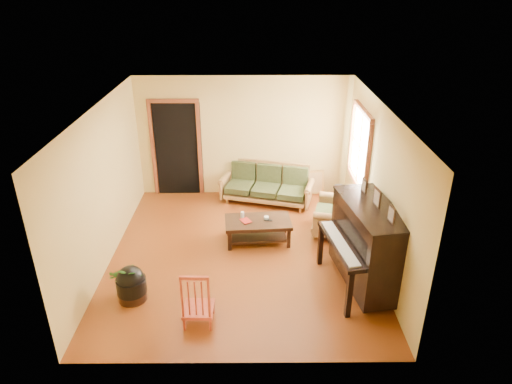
{
  "coord_description": "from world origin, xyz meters",
  "views": [
    {
      "loc": [
        0.2,
        -6.76,
        4.43
      ],
      "look_at": [
        0.25,
        0.2,
        1.1
      ],
      "focal_mm": 32.0,
      "sensor_mm": 36.0,
      "label": 1
    }
  ],
  "objects_px": {
    "footstool": "(132,287)",
    "ceramic_crock": "(339,192)",
    "armchair": "(335,211)",
    "piano": "(368,247)",
    "coffee_table": "(258,231)",
    "potted_plant": "(130,280)",
    "sofa": "(266,185)",
    "red_chair": "(198,296)"
  },
  "relations": [
    {
      "from": "ceramic_crock",
      "to": "potted_plant",
      "type": "xyz_separation_m",
      "value": [
        -3.73,
        -3.37,
        0.15
      ]
    },
    {
      "from": "red_chair",
      "to": "ceramic_crock",
      "type": "height_order",
      "value": "red_chair"
    },
    {
      "from": "armchair",
      "to": "ceramic_crock",
      "type": "xyz_separation_m",
      "value": [
        0.36,
        1.49,
        -0.32
      ]
    },
    {
      "from": "coffee_table",
      "to": "footstool",
      "type": "bearing_deg",
      "value": -139.07
    },
    {
      "from": "footstool",
      "to": "potted_plant",
      "type": "bearing_deg",
      "value": 116.99
    },
    {
      "from": "red_chair",
      "to": "coffee_table",
      "type": "bearing_deg",
      "value": 70.13
    },
    {
      "from": "piano",
      "to": "footstool",
      "type": "distance_m",
      "value": 3.6
    },
    {
      "from": "sofa",
      "to": "armchair",
      "type": "height_order",
      "value": "armchair"
    },
    {
      "from": "sofa",
      "to": "armchair",
      "type": "relative_size",
      "value": 2.08
    },
    {
      "from": "sofa",
      "to": "red_chair",
      "type": "bearing_deg",
      "value": -90.45
    },
    {
      "from": "footstool",
      "to": "ceramic_crock",
      "type": "distance_m",
      "value": 5.06
    },
    {
      "from": "piano",
      "to": "red_chair",
      "type": "relative_size",
      "value": 1.75
    },
    {
      "from": "armchair",
      "to": "ceramic_crock",
      "type": "distance_m",
      "value": 1.57
    },
    {
      "from": "armchair",
      "to": "piano",
      "type": "distance_m",
      "value": 1.65
    },
    {
      "from": "sofa",
      "to": "armchair",
      "type": "xyz_separation_m",
      "value": [
        1.24,
        -1.28,
        0.05
      ]
    },
    {
      "from": "red_chair",
      "to": "ceramic_crock",
      "type": "relative_size",
      "value": 3.27
    },
    {
      "from": "red_chair",
      "to": "ceramic_crock",
      "type": "xyz_separation_m",
      "value": [
        2.64,
        3.96,
        -0.31
      ]
    },
    {
      "from": "piano",
      "to": "footstool",
      "type": "bearing_deg",
      "value": 175.98
    },
    {
      "from": "armchair",
      "to": "red_chair",
      "type": "height_order",
      "value": "armchair"
    },
    {
      "from": "sofa",
      "to": "ceramic_crock",
      "type": "relative_size",
      "value": 6.93
    },
    {
      "from": "sofa",
      "to": "coffee_table",
      "type": "bearing_deg",
      "value": -81.84
    },
    {
      "from": "ceramic_crock",
      "to": "coffee_table",
      "type": "bearing_deg",
      "value": -134.8
    },
    {
      "from": "potted_plant",
      "to": "armchair",
      "type": "bearing_deg",
      "value": 29.14
    },
    {
      "from": "armchair",
      "to": "piano",
      "type": "xyz_separation_m",
      "value": [
        0.22,
        -1.62,
        0.24
      ]
    },
    {
      "from": "ceramic_crock",
      "to": "sofa",
      "type": "bearing_deg",
      "value": -172.5
    },
    {
      "from": "sofa",
      "to": "coffee_table",
      "type": "distance_m",
      "value": 1.62
    },
    {
      "from": "coffee_table",
      "to": "red_chair",
      "type": "xyz_separation_m",
      "value": [
        -0.85,
        -2.15,
        0.23
      ]
    },
    {
      "from": "sofa",
      "to": "potted_plant",
      "type": "distance_m",
      "value": 3.82
    },
    {
      "from": "piano",
      "to": "red_chair",
      "type": "xyz_separation_m",
      "value": [
        -2.5,
        -0.84,
        -0.24
      ]
    },
    {
      "from": "piano",
      "to": "coffee_table",
      "type": "bearing_deg",
      "value": 132.13
    },
    {
      "from": "piano",
      "to": "ceramic_crock",
      "type": "distance_m",
      "value": 3.17
    },
    {
      "from": "coffee_table",
      "to": "potted_plant",
      "type": "xyz_separation_m",
      "value": [
        -1.94,
        -1.57,
        0.08
      ]
    },
    {
      "from": "sofa",
      "to": "coffee_table",
      "type": "xyz_separation_m",
      "value": [
        -0.2,
        -1.59,
        -0.19
      ]
    },
    {
      "from": "footstool",
      "to": "red_chair",
      "type": "height_order",
      "value": "red_chair"
    },
    {
      "from": "footstool",
      "to": "red_chair",
      "type": "bearing_deg",
      "value": -25.53
    },
    {
      "from": "piano",
      "to": "red_chair",
      "type": "distance_m",
      "value": 2.65
    },
    {
      "from": "sofa",
      "to": "piano",
      "type": "distance_m",
      "value": 3.26
    },
    {
      "from": "coffee_table",
      "to": "potted_plant",
      "type": "height_order",
      "value": "potted_plant"
    },
    {
      "from": "sofa",
      "to": "piano",
      "type": "height_order",
      "value": "piano"
    },
    {
      "from": "armchair",
      "to": "red_chair",
      "type": "bearing_deg",
      "value": -118.0
    },
    {
      "from": "footstool",
      "to": "potted_plant",
      "type": "distance_m",
      "value": 0.12
    },
    {
      "from": "coffee_table",
      "to": "armchair",
      "type": "xyz_separation_m",
      "value": [
        1.43,
        0.31,
        0.24
      ]
    }
  ]
}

